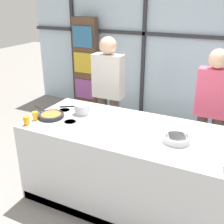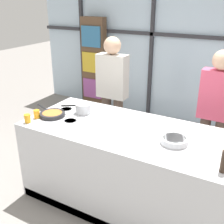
{
  "view_description": "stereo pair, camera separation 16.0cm",
  "coord_description": "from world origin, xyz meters",
  "px_view_note": "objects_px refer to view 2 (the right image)",
  "views": [
    {
      "loc": [
        1.0,
        -2.4,
        2.16
      ],
      "look_at": [
        -0.22,
        0.1,
        1.01
      ],
      "focal_mm": 45.0,
      "sensor_mm": 36.0,
      "label": 1
    },
    {
      "loc": [
        1.15,
        -2.32,
        2.16
      ],
      "look_at": [
        -0.22,
        0.1,
        1.01
      ],
      "focal_mm": 45.0,
      "sensor_mm": 36.0,
      "label": 2
    }
  ],
  "objects_px": {
    "frying_pan": "(52,114)",
    "mixing_bowl": "(174,140)",
    "spectator_far_left": "(112,89)",
    "spectator_center_left": "(215,109)",
    "saucepan": "(83,108)",
    "juice_glass_near": "(27,119)",
    "pepper_grinder": "(224,161)",
    "juice_glass_far": "(37,114)",
    "white_plate": "(182,133)"
  },
  "relations": [
    {
      "from": "frying_pan",
      "to": "mixing_bowl",
      "type": "distance_m",
      "value": 1.4
    },
    {
      "from": "frying_pan",
      "to": "juice_glass_far",
      "type": "distance_m",
      "value": 0.17
    },
    {
      "from": "mixing_bowl",
      "to": "juice_glass_far",
      "type": "xyz_separation_m",
      "value": [
        -1.51,
        -0.18,
        0.01
      ]
    },
    {
      "from": "mixing_bowl",
      "to": "juice_glass_far",
      "type": "height_order",
      "value": "juice_glass_far"
    },
    {
      "from": "juice_glass_near",
      "to": "pepper_grinder",
      "type": "bearing_deg",
      "value": 1.95
    },
    {
      "from": "frying_pan",
      "to": "mixing_bowl",
      "type": "xyz_separation_m",
      "value": [
        1.4,
        0.06,
        0.01
      ]
    },
    {
      "from": "frying_pan",
      "to": "juice_glass_near",
      "type": "distance_m",
      "value": 0.29
    },
    {
      "from": "saucepan",
      "to": "juice_glass_far",
      "type": "height_order",
      "value": "saucepan"
    },
    {
      "from": "juice_glass_near",
      "to": "juice_glass_far",
      "type": "xyz_separation_m",
      "value": [
        0.0,
        0.14,
        0.0
      ]
    },
    {
      "from": "white_plate",
      "to": "juice_glass_near",
      "type": "relative_size",
      "value": 2.78
    },
    {
      "from": "mixing_bowl",
      "to": "saucepan",
      "type": "bearing_deg",
      "value": 170.7
    },
    {
      "from": "frying_pan",
      "to": "juice_glass_far",
      "type": "relative_size",
      "value": 5.28
    },
    {
      "from": "spectator_center_left",
      "to": "white_plate",
      "type": "height_order",
      "value": "spectator_center_left"
    },
    {
      "from": "juice_glass_far",
      "to": "frying_pan",
      "type": "bearing_deg",
      "value": 49.39
    },
    {
      "from": "white_plate",
      "to": "mixing_bowl",
      "type": "height_order",
      "value": "mixing_bowl"
    },
    {
      "from": "white_plate",
      "to": "pepper_grinder",
      "type": "bearing_deg",
      "value": -47.04
    },
    {
      "from": "saucepan",
      "to": "juice_glass_near",
      "type": "bearing_deg",
      "value": -125.29
    },
    {
      "from": "pepper_grinder",
      "to": "frying_pan",
      "type": "bearing_deg",
      "value": 173.9
    },
    {
      "from": "spectator_center_left",
      "to": "juice_glass_near",
      "type": "height_order",
      "value": "spectator_center_left"
    },
    {
      "from": "mixing_bowl",
      "to": "juice_glass_far",
      "type": "bearing_deg",
      "value": -173.03
    },
    {
      "from": "pepper_grinder",
      "to": "juice_glass_far",
      "type": "height_order",
      "value": "pepper_grinder"
    },
    {
      "from": "spectator_far_left",
      "to": "mixing_bowl",
      "type": "xyz_separation_m",
      "value": [
        1.23,
        -1.02,
        -0.01
      ]
    },
    {
      "from": "spectator_far_left",
      "to": "saucepan",
      "type": "distance_m",
      "value": 0.83
    },
    {
      "from": "frying_pan",
      "to": "mixing_bowl",
      "type": "height_order",
      "value": "mixing_bowl"
    },
    {
      "from": "pepper_grinder",
      "to": "juice_glass_far",
      "type": "xyz_separation_m",
      "value": [
        -1.97,
        0.07,
        -0.05
      ]
    },
    {
      "from": "spectator_far_left",
      "to": "juice_glass_near",
      "type": "height_order",
      "value": "spectator_far_left"
    },
    {
      "from": "spectator_far_left",
      "to": "juice_glass_near",
      "type": "bearing_deg",
      "value": 78.12
    },
    {
      "from": "spectator_far_left",
      "to": "saucepan",
      "type": "height_order",
      "value": "spectator_far_left"
    },
    {
      "from": "pepper_grinder",
      "to": "juice_glass_near",
      "type": "bearing_deg",
      "value": -178.05
    },
    {
      "from": "white_plate",
      "to": "juice_glass_far",
      "type": "bearing_deg",
      "value": -164.5
    },
    {
      "from": "spectator_center_left",
      "to": "juice_glass_near",
      "type": "relative_size",
      "value": 17.59
    },
    {
      "from": "frying_pan",
      "to": "spectator_far_left",
      "type": "bearing_deg",
      "value": 80.83
    },
    {
      "from": "spectator_far_left",
      "to": "spectator_center_left",
      "type": "bearing_deg",
      "value": -180.0
    },
    {
      "from": "spectator_center_left",
      "to": "pepper_grinder",
      "type": "height_order",
      "value": "spectator_center_left"
    },
    {
      "from": "frying_pan",
      "to": "juice_glass_near",
      "type": "bearing_deg",
      "value": -112.16
    },
    {
      "from": "mixing_bowl",
      "to": "pepper_grinder",
      "type": "xyz_separation_m",
      "value": [
        0.47,
        -0.26,
        0.07
      ]
    },
    {
      "from": "saucepan",
      "to": "pepper_grinder",
      "type": "xyz_separation_m",
      "value": [
        1.61,
        -0.44,
        0.04
      ]
    },
    {
      "from": "juice_glass_near",
      "to": "white_plate",
      "type": "bearing_deg",
      "value": 20.29
    },
    {
      "from": "spectator_center_left",
      "to": "white_plate",
      "type": "bearing_deg",
      "value": 77.95
    },
    {
      "from": "frying_pan",
      "to": "spectator_center_left",
      "type": "bearing_deg",
      "value": 34.35
    },
    {
      "from": "white_plate",
      "to": "spectator_far_left",
      "type": "bearing_deg",
      "value": 147.62
    },
    {
      "from": "saucepan",
      "to": "juice_glass_near",
      "type": "distance_m",
      "value": 0.63
    },
    {
      "from": "saucepan",
      "to": "mixing_bowl",
      "type": "bearing_deg",
      "value": -9.3
    },
    {
      "from": "pepper_grinder",
      "to": "juice_glass_far",
      "type": "distance_m",
      "value": 1.98
    },
    {
      "from": "mixing_bowl",
      "to": "pepper_grinder",
      "type": "bearing_deg",
      "value": -28.92
    },
    {
      "from": "frying_pan",
      "to": "white_plate",
      "type": "xyz_separation_m",
      "value": [
        1.41,
        0.29,
        -0.02
      ]
    },
    {
      "from": "frying_pan",
      "to": "pepper_grinder",
      "type": "bearing_deg",
      "value": -6.1
    },
    {
      "from": "spectator_center_left",
      "to": "mixing_bowl",
      "type": "distance_m",
      "value": 1.03
    },
    {
      "from": "spectator_center_left",
      "to": "frying_pan",
      "type": "relative_size",
      "value": 3.33
    },
    {
      "from": "juice_glass_far",
      "to": "spectator_far_left",
      "type": "bearing_deg",
      "value": 76.79
    }
  ]
}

